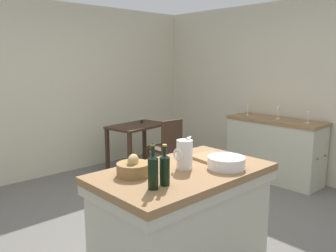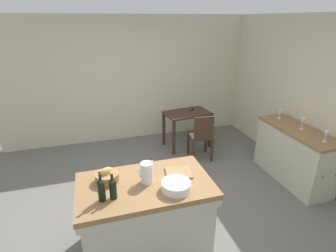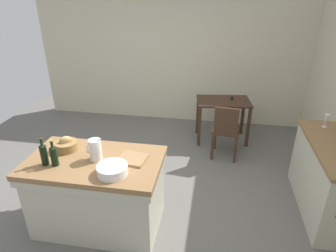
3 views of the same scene
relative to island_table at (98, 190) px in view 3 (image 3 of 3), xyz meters
name	(u,v)px [view 3 (image 3 of 3)]	position (x,y,z in m)	size (l,w,h in m)	color
ground_plane	(142,195)	(0.35, 0.58, -0.47)	(6.76, 6.76, 0.00)	#66635E
wall_back	(173,56)	(0.35, 3.18, 0.83)	(5.32, 0.12, 2.60)	beige
island_table	(98,190)	(0.00, 0.00, 0.00)	(1.44, 0.85, 0.87)	olive
side_cabinet	(327,178)	(2.61, 0.69, -0.02)	(0.52, 1.41, 0.91)	olive
writing_desk	(223,107)	(1.37, 2.36, 0.16)	(0.97, 0.68, 0.80)	#3D281C
wooden_chair	(226,130)	(1.43, 1.74, 0.03)	(0.44, 0.44, 0.91)	#3D281C
pitcher	(95,150)	(0.03, 0.01, 0.52)	(0.17, 0.13, 0.28)	white
wash_bowl	(112,170)	(0.28, -0.21, 0.45)	(0.30, 0.30, 0.09)	white
bread_basket	(66,145)	(-0.38, 0.15, 0.46)	(0.25, 0.25, 0.17)	olive
cutting_board	(133,159)	(0.41, 0.07, 0.41)	(0.29, 0.26, 0.02)	#99754C
wine_bottle_dark	(54,155)	(-0.35, -0.16, 0.52)	(0.07, 0.07, 0.29)	black
wine_bottle_amber	(44,154)	(-0.45, -0.16, 0.53)	(0.07, 0.07, 0.31)	black
wine_glass_middle	(326,118)	(2.63, 1.19, 0.55)	(0.07, 0.07, 0.17)	white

